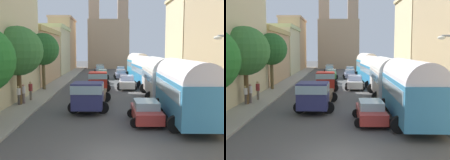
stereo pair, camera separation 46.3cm
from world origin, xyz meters
The scene contains 27 objects.
ground_plane centered at (0.00, 27.00, 0.00)m, with size 154.00×154.00×0.00m, color #4F4E4D.
sidewalk_left centered at (-7.25, 27.00, 0.07)m, with size 2.50×70.00×0.14m, color gray.
sidewalk_right centered at (7.25, 27.00, 0.07)m, with size 2.50×70.00×0.14m, color #979B8A.
building_left_2 centered at (-11.22, 28.37, 3.89)m, with size 5.99×14.32×7.72m.
building_left_3 centered at (-10.96, 42.51, 4.70)m, with size 5.42×12.09×9.33m.
building_left_4 centered at (-10.90, 54.70, 6.15)m, with size 5.28×11.79×12.26m.
building_right_2 centered at (10.99, 25.80, 6.01)m, with size 5.48×9.66×11.99m.
distant_church centered at (0.00, 59.14, 7.52)m, with size 10.34×6.13×21.51m.
parked_bus_0 centered at (4.60, 6.50, 2.25)m, with size 3.55×9.22×4.09m.
parked_bus_1 centered at (4.60, 15.50, 2.21)m, with size 3.43×8.96×4.00m.
parked_bus_2 centered at (4.60, 24.50, 2.15)m, with size 3.55×10.06×3.91m.
parked_bus_3 centered at (4.60, 33.50, 2.33)m, with size 3.50×8.79×4.19m.
cargo_truck_0 centered at (-1.87, 9.83, 1.22)m, with size 3.30×7.71×2.36m.
cargo_truck_1 centered at (-1.56, 20.26, 1.18)m, with size 3.01×6.93×2.25m.
car_0 centered at (-1.89, 26.69, 0.76)m, with size 2.52×3.80×1.52m.
car_1 centered at (-1.22, 32.74, 0.80)m, with size 2.22×4.01×1.59m.
car_2 centered at (-1.80, 41.61, 0.84)m, with size 2.43×3.90×1.69m.
car_3 centered at (-1.93, 47.90, 0.81)m, with size 2.41×3.89×1.63m.
car_4 centered at (2.01, 6.06, 0.73)m, with size 2.32×4.02×1.44m.
car_5 centered at (1.90, 21.35, 0.82)m, with size 2.51×4.46×1.65m.
car_6 centered at (1.80, 33.25, 0.74)m, with size 2.29×4.41×1.46m.
car_7 centered at (2.16, 39.71, 0.80)m, with size 2.38×4.01×1.61m.
pedestrian_0 centered at (-7.71, 11.90, 1.02)m, with size 0.49×0.49×1.79m.
pedestrian_1 centered at (-7.93, 11.37, 1.00)m, with size 0.33×0.33×1.74m.
pedestrian_2 centered at (-7.52, 13.45, 1.07)m, with size 0.49×0.49×1.86m.
roadside_tree_1 centered at (-7.90, 11.49, 4.62)m, with size 4.11×4.11×6.70m.
roadside_tree_2 centered at (-7.90, 20.42, 4.79)m, with size 3.71×3.71×6.68m.
Camera 2 is at (-0.13, -11.24, 4.72)m, focal length 43.44 mm.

